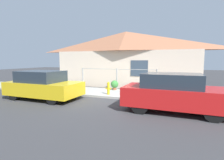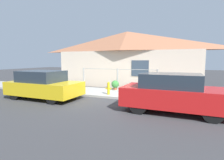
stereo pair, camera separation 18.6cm
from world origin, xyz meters
TOP-DOWN VIEW (x-y plane):
  - ground_plane at (0.00, 0.00)m, footprint 60.00×60.00m
  - sidewalk at (0.00, 1.18)m, footprint 24.00×2.36m
  - house at (0.00, 4.03)m, footprint 10.10×2.23m
  - fence at (0.00, 2.21)m, footprint 4.90×0.10m
  - car_left at (-2.64, -1.18)m, footprint 3.66×1.78m
  - car_right at (3.43, -1.18)m, footprint 3.77×1.74m
  - fire_hydrant at (0.14, 0.48)m, footprint 0.33×0.15m
  - potted_plant_near_hydrant at (-0.04, 1.92)m, footprint 0.46×0.46m

SIDE VIEW (x-z plane):
  - ground_plane at x=0.00m, z-range 0.00..0.00m
  - sidewalk at x=0.00m, z-range 0.00..0.11m
  - potted_plant_near_hydrant at x=-0.04m, z-range 0.14..0.72m
  - fire_hydrant at x=0.14m, z-range 0.12..0.79m
  - car_left at x=-2.64m, z-range -0.01..1.37m
  - car_right at x=3.43m, z-range 0.00..1.42m
  - fence at x=0.00m, z-range 0.17..1.46m
  - house at x=0.00m, z-range 1.09..4.97m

